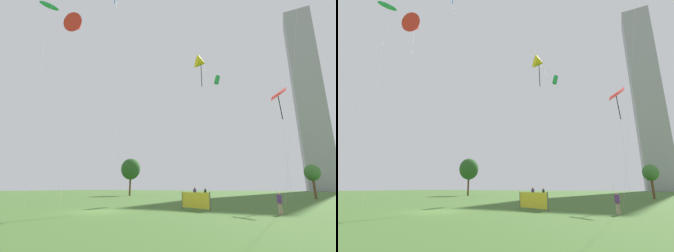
{
  "view_description": "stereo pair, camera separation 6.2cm",
  "coord_description": "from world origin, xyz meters",
  "views": [
    {
      "loc": [
        13.85,
        -14.79,
        1.82
      ],
      "look_at": [
        -0.01,
        11.78,
        9.73
      ],
      "focal_mm": 25.03,
      "sensor_mm": 36.0,
      "label": 1
    },
    {
      "loc": [
        13.9,
        -14.77,
        1.82
      ],
      "look_at": [
        -0.01,
        11.78,
        9.73
      ],
      "focal_mm": 25.03,
      "sensor_mm": 36.0,
      "label": 2
    }
  ],
  "objects": [
    {
      "name": "ground",
      "position": [
        0.0,
        0.0,
        0.0
      ],
      "size": [
        280.0,
        280.0,
        0.0
      ],
      "primitive_type": "plane",
      "color": "#3D6028"
    },
    {
      "name": "person_standing_0",
      "position": [
        12.83,
        4.25,
        0.89
      ],
      "size": [
        0.34,
        0.34,
        1.54
      ],
      "rotation": [
        0.0,
        0.0,
        3.81
      ],
      "color": "tan",
      "rests_on": "ground"
    },
    {
      "name": "person_standing_1",
      "position": [
        0.69,
        23.82,
        1.02
      ],
      "size": [
        0.39,
        0.39,
        1.77
      ],
      "rotation": [
        0.0,
        0.0,
        1.79
      ],
      "color": "#2D2D33",
      "rests_on": "ground"
    },
    {
      "name": "person_standing_2",
      "position": [
        1.85,
        16.05,
        1.08
      ],
      "size": [
        0.41,
        0.41,
        1.86
      ],
      "rotation": [
        0.0,
        0.0,
        2.4
      ],
      "color": "#1E478C",
      "rests_on": "ground"
    },
    {
      "name": "kite_flying_2",
      "position": [
        3.67,
        15.41,
        20.0
      ],
      "size": [
        10.19,
        5.37,
        21.1
      ],
      "color": "silver",
      "rests_on": "ground"
    },
    {
      "name": "kite_flying_3",
      "position": [
        2.49,
        28.62,
        23.08
      ],
      "size": [
        9.14,
        7.63,
        24.07
      ],
      "color": "silver",
      "rests_on": "ground"
    },
    {
      "name": "kite_flying_4",
      "position": [
        13.5,
        16.37,
        13.26
      ],
      "size": [
        2.65,
        8.16,
        14.33
      ],
      "color": "silver",
      "rests_on": "ground"
    },
    {
      "name": "kite_flying_5",
      "position": [
        -13.34,
        6.36,
        26.38
      ],
      "size": [
        6.6,
        4.86,
        28.07
      ],
      "color": "silver",
      "rests_on": "ground"
    },
    {
      "name": "kite_flying_7",
      "position": [
        -14.81,
        2.48,
        27.55
      ],
      "size": [
        5.63,
        2.65,
        28.76
      ],
      "color": "silver",
      "rests_on": "ground"
    },
    {
      "name": "park_tree_0",
      "position": [
        -20.24,
        31.28,
        6.11
      ],
      "size": [
        4.51,
        4.51,
        8.62
      ],
      "color": "brown",
      "rests_on": "ground"
    },
    {
      "name": "park_tree_1",
      "position": [
        16.92,
        32.75,
        4.25
      ],
      "size": [
        2.55,
        2.55,
        5.72
      ],
      "color": "brown",
      "rests_on": "ground"
    },
    {
      "name": "distant_highrise_0",
      "position": [
        27.32,
        134.75,
        53.22
      ],
      "size": [
        14.75,
        17.61,
        106.43
      ],
      "primitive_type": "cube",
      "rotation": [
        0.0,
        0.0,
        0.03
      ],
      "color": "#939399",
      "rests_on": "ground"
    },
    {
      "name": "event_banner",
      "position": [
        6.33,
        4.62,
        0.79
      ],
      "size": [
        2.98,
        1.13,
        1.49
      ],
      "color": "#4C4C4C",
      "rests_on": "ground"
    }
  ]
}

